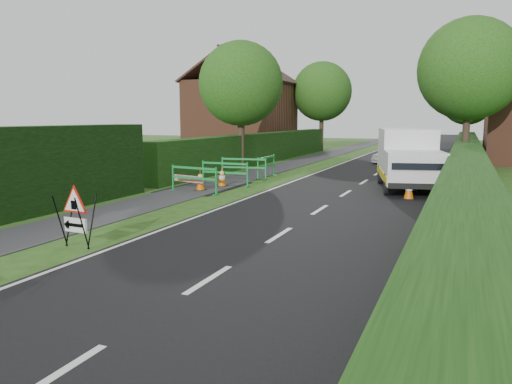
# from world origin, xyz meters

# --- Properties ---
(ground) EXTENTS (120.00, 120.00, 0.00)m
(ground) POSITION_xyz_m (0.00, 0.00, 0.00)
(ground) COLOR #224C15
(ground) RESTS_ON ground
(road_surface) EXTENTS (6.00, 90.00, 0.02)m
(road_surface) POSITION_xyz_m (2.50, 35.00, 0.00)
(road_surface) COLOR black
(road_surface) RESTS_ON ground
(footpath) EXTENTS (2.00, 90.00, 0.02)m
(footpath) POSITION_xyz_m (-3.00, 35.00, 0.01)
(footpath) COLOR #2D2D30
(footpath) RESTS_ON ground
(hedge_west_far) EXTENTS (1.00, 24.00, 1.80)m
(hedge_west_far) POSITION_xyz_m (-5.00, 22.00, 0.00)
(hedge_west_far) COLOR #14380F
(hedge_west_far) RESTS_ON ground
(hedge_east) EXTENTS (1.20, 50.00, 1.50)m
(hedge_east) POSITION_xyz_m (6.50, 16.00, 0.00)
(hedge_east) COLOR #14380F
(hedge_east) RESTS_ON ground
(house_west) EXTENTS (7.50, 7.40, 7.88)m
(house_west) POSITION_xyz_m (-10.00, 30.00, 2.90)
(house_west) COLOR brown
(house_west) RESTS_ON ground
(tree_nw) EXTENTS (4.40, 4.40, 6.70)m
(tree_nw) POSITION_xyz_m (-4.60, 18.00, 4.48)
(tree_nw) COLOR #2D2116
(tree_nw) RESTS_ON ground
(tree_ne) EXTENTS (5.20, 5.20, 7.79)m
(tree_ne) POSITION_xyz_m (6.40, 22.00, 5.17)
(tree_ne) COLOR #2D2116
(tree_ne) RESTS_ON ground
(tree_fw) EXTENTS (4.80, 4.80, 7.24)m
(tree_fw) POSITION_xyz_m (-4.60, 34.00, 4.83)
(tree_fw) COLOR #2D2116
(tree_fw) RESTS_ON ground
(tree_fe) EXTENTS (4.20, 4.20, 6.33)m
(tree_fe) POSITION_xyz_m (6.40, 38.00, 4.22)
(tree_fe) COLOR #2D2116
(tree_fe) RESTS_ON ground
(triangle_sign) EXTENTS (0.81, 0.81, 1.14)m
(triangle_sign) POSITION_xyz_m (-1.09, 1.76, 0.79)
(triangle_sign) COLOR black
(triangle_sign) RESTS_ON ground
(works_van) EXTENTS (3.03, 5.35, 2.30)m
(works_van) POSITION_xyz_m (4.40, 13.68, 1.22)
(works_van) COLOR silver
(works_van) RESTS_ON ground
(traffic_cone_0) EXTENTS (0.38, 0.38, 0.79)m
(traffic_cone_0) POSITION_xyz_m (4.74, 11.10, 0.39)
(traffic_cone_0) COLOR black
(traffic_cone_0) RESTS_ON ground
(traffic_cone_1) EXTENTS (0.38, 0.38, 0.79)m
(traffic_cone_1) POSITION_xyz_m (4.65, 13.14, 0.39)
(traffic_cone_1) COLOR black
(traffic_cone_1) RESTS_ON ground
(traffic_cone_2) EXTENTS (0.38, 0.38, 0.79)m
(traffic_cone_2) POSITION_xyz_m (5.07, 15.50, 0.39)
(traffic_cone_2) COLOR black
(traffic_cone_2) RESTS_ON ground
(traffic_cone_3) EXTENTS (0.38, 0.38, 0.79)m
(traffic_cone_3) POSITION_xyz_m (-2.75, 10.18, 0.39)
(traffic_cone_3) COLOR black
(traffic_cone_3) RESTS_ON ground
(traffic_cone_4) EXTENTS (0.38, 0.38, 0.79)m
(traffic_cone_4) POSITION_xyz_m (-2.50, 11.51, 0.39)
(traffic_cone_4) COLOR black
(traffic_cone_4) RESTS_ON ground
(ped_barrier_0) EXTENTS (2.09, 0.66, 1.00)m
(ped_barrier_0) POSITION_xyz_m (-2.67, 9.57, 0.63)
(ped_barrier_0) COLOR #198938
(ped_barrier_0) RESTS_ON ground
(ped_barrier_1) EXTENTS (2.07, 0.39, 1.00)m
(ped_barrier_1) POSITION_xyz_m (-2.46, 11.68, 0.63)
(ped_barrier_1) COLOR #198938
(ped_barrier_1) RESTS_ON ground
(ped_barrier_2) EXTENTS (2.09, 0.62, 1.00)m
(ped_barrier_2) POSITION_xyz_m (-2.59, 13.85, 0.63)
(ped_barrier_2) COLOR #198938
(ped_barrier_2) RESTS_ON ground
(ped_barrier_3) EXTENTS (0.36, 2.06, 1.00)m
(ped_barrier_3) POSITION_xyz_m (-2.00, 15.05, 0.63)
(ped_barrier_3) COLOR #198938
(ped_barrier_3) RESTS_ON ground
(redwhite_plank) EXTENTS (1.46, 0.44, 0.25)m
(redwhite_plank) POSITION_xyz_m (-3.19, 10.04, 0.00)
(redwhite_plank) COLOR red
(redwhite_plank) RESTS_ON ground
(hatchback_car) EXTENTS (2.13, 3.45, 1.10)m
(hatchback_car) POSITION_xyz_m (2.29, 24.69, 0.55)
(hatchback_car) COLOR silver
(hatchback_car) RESTS_ON ground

